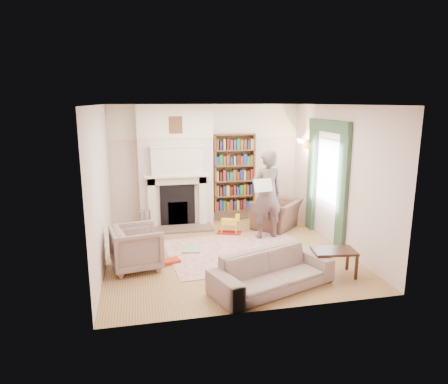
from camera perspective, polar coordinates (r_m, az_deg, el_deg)
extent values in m
plane|color=brown|center=(7.81, 0.39, -8.66)|extent=(4.50, 4.50, 0.00)
plane|color=white|center=(7.27, 0.42, 12.35)|extent=(4.50, 4.50, 0.00)
plane|color=beige|center=(9.59, -2.52, 4.04)|extent=(4.50, 0.00, 4.50)
plane|color=beige|center=(5.30, 5.70, -3.20)|extent=(4.50, 0.00, 4.50)
plane|color=beige|center=(7.27, -17.17, 0.67)|extent=(0.00, 4.50, 4.50)
plane|color=beige|center=(8.19, 15.97, 2.06)|extent=(0.00, 4.50, 4.50)
cube|color=beige|center=(9.32, -6.90, 3.71)|extent=(1.70, 0.35, 2.80)
cube|color=silver|center=(9.07, -6.70, 2.31)|extent=(1.47, 0.24, 0.05)
cube|color=black|center=(9.31, -6.64, -1.95)|extent=(0.80, 0.06, 0.96)
cube|color=silver|center=(9.04, -6.76, 4.42)|extent=(1.15, 0.18, 0.62)
cube|color=brown|center=(9.63, 1.44, 2.73)|extent=(1.00, 0.24, 1.85)
cube|color=silver|center=(8.53, 14.65, 2.88)|extent=(0.02, 0.90, 1.30)
cube|color=#304B31|center=(7.95, 16.57, 0.23)|extent=(0.07, 0.32, 2.40)
cube|color=#304B31|center=(9.17, 12.42, 2.09)|extent=(0.07, 0.32, 2.40)
cube|color=#304B31|center=(8.40, 14.73, 9.13)|extent=(0.09, 1.70, 0.24)
cube|color=beige|center=(7.87, 2.02, -8.43)|extent=(2.86, 2.30, 0.01)
imported|color=#472C26|center=(9.27, 7.53, -3.15)|extent=(1.34, 1.34, 0.66)
imported|color=gray|center=(7.16, -12.39, -7.77)|extent=(0.96, 0.94, 0.76)
imported|color=#A19885|center=(6.36, 6.88, -11.13)|extent=(2.11, 1.40, 0.58)
imported|color=#5A4A48|center=(8.42, 6.12, -0.40)|extent=(0.74, 0.53, 1.89)
cube|color=white|center=(8.14, 5.60, 0.95)|extent=(0.40, 0.16, 0.26)
cylinder|color=#929598|center=(8.90, -11.19, -4.32)|extent=(0.27, 0.27, 0.55)
cube|color=#F0DB54|center=(7.91, -4.74, -8.20)|extent=(0.39, 0.39, 0.03)
cube|color=#A82E13|center=(7.39, -7.67, -9.76)|extent=(0.38, 0.30, 0.06)
cube|color=red|center=(7.57, 3.41, -9.24)|extent=(0.26, 0.21, 0.02)
cube|color=red|center=(7.42, 1.77, -9.68)|extent=(0.30, 0.30, 0.02)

